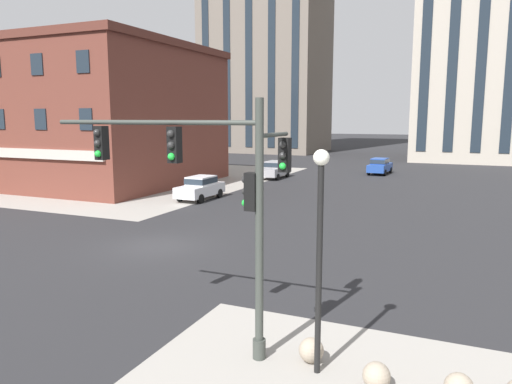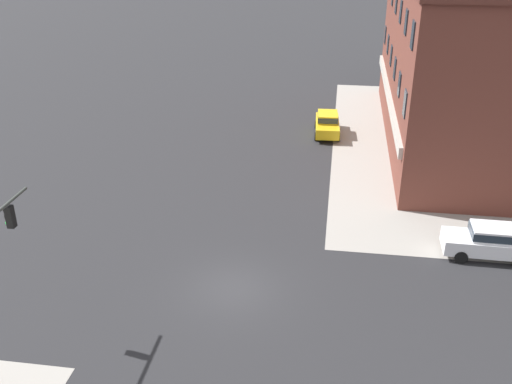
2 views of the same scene
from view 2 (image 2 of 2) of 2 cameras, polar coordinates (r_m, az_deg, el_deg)
name	(u,v)px [view 2 (image 2 of 2)]	position (r m, az deg, el deg)	size (l,w,h in m)	color
ground_plane	(234,288)	(27.00, -2.21, -9.42)	(320.00, 320.00, 0.00)	#262628
car_main_southbound_near	(490,240)	(31.05, 21.98, -4.42)	(1.95, 4.43, 1.68)	silver
car_cross_eastbound	(327,123)	(45.43, 7.02, 6.73)	(4.48, 2.06, 1.68)	gold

